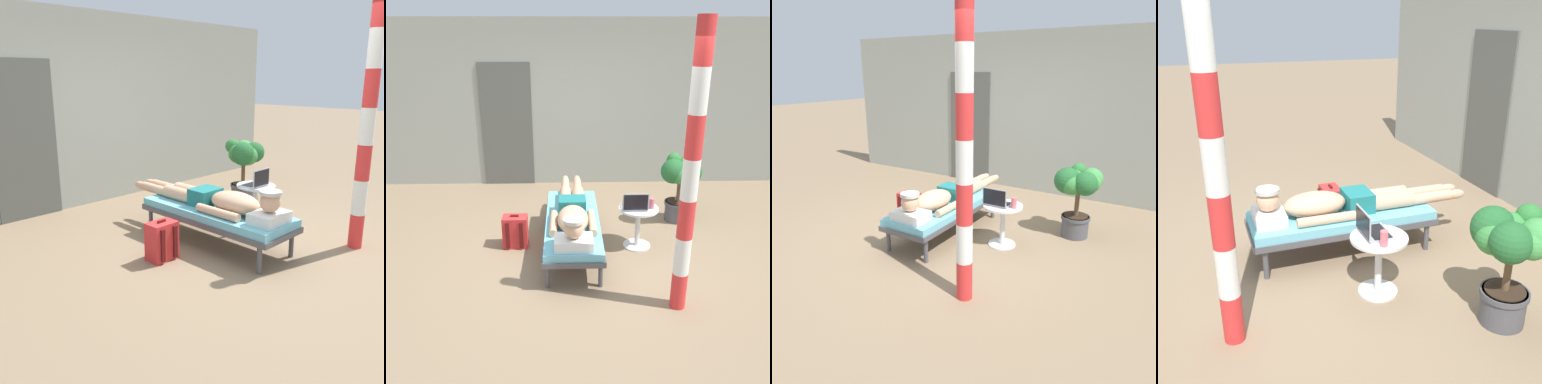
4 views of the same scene
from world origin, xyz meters
The scene contains 10 objects.
ground_plane centered at (0.00, 0.00, 0.00)m, with size 40.00×40.00×0.00m, color #8C7256.
house_door_panel centered at (-1.16, 2.53, 1.02)m, with size 0.84×0.03×2.04m, color #545651.
lounge_chair centered at (-0.12, 0.19, 0.35)m, with size 0.66×1.80×0.42m.
person_reclining centered at (-0.12, 0.15, 0.52)m, with size 0.53×2.17×0.33m.
side_table centered at (0.69, 0.25, 0.36)m, with size 0.48×0.48×0.52m.
laptop centered at (0.63, 0.19, 0.58)m, with size 0.31×0.24×0.23m.
drink_glass centered at (0.84, 0.22, 0.59)m, with size 0.06×0.06×0.13m, color #D86672.
backpack centered at (-0.83, 0.30, 0.20)m, with size 0.30×0.26×0.42m.
potted_plant centered at (1.37, 0.97, 0.63)m, with size 0.56×0.53×0.94m.
porch_post centered at (0.89, -0.97, 1.33)m, with size 0.15×0.15×2.66m.
Camera 4 is at (3.64, -1.05, 2.19)m, focal length 41.46 mm.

